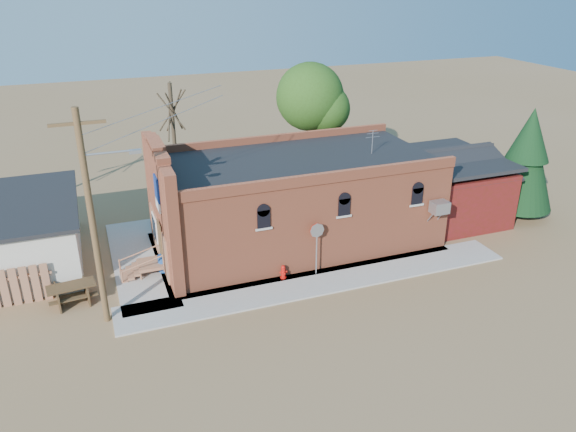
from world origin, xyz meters
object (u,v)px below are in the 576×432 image
object	(u,v)px
trash_barrel	(164,263)
utility_pole	(93,216)
fire_hydrant	(283,272)
stop_sign	(317,235)
picnic_table	(72,291)
brick_bar	(291,201)

from	to	relation	value
trash_barrel	utility_pole	bearing A→B (deg)	-130.98
fire_hydrant	trash_barrel	world-z (taller)	trash_barrel
utility_pole	fire_hydrant	bearing A→B (deg)	4.26
fire_hydrant	utility_pole	bearing A→B (deg)	-166.07
stop_sign	picnic_table	bearing A→B (deg)	-167.29
utility_pole	picnic_table	world-z (taller)	utility_pole
utility_pole	stop_sign	distance (m)	10.01
brick_bar	utility_pole	world-z (taller)	utility_pole
trash_barrel	picnic_table	bearing A→B (deg)	-163.12
fire_hydrant	trash_barrel	size ratio (longest dim) A/B	0.81
fire_hydrant	stop_sign	bearing A→B (deg)	4.65
fire_hydrant	trash_barrel	distance (m)	5.82
trash_barrel	picnic_table	world-z (taller)	trash_barrel
fire_hydrant	picnic_table	world-z (taller)	picnic_table
brick_bar	stop_sign	size ratio (longest dim) A/B	6.19
stop_sign	picnic_table	size ratio (longest dim) A/B	1.22
utility_pole	fire_hydrant	distance (m)	9.15
brick_bar	stop_sign	bearing A→B (deg)	-92.24
utility_pole	picnic_table	size ratio (longest dim) A/B	4.14
fire_hydrant	trash_barrel	bearing A→B (deg)	162.29
trash_barrel	fire_hydrant	bearing A→B (deg)	-27.38
utility_pole	fire_hydrant	size ratio (longest dim) A/B	13.49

